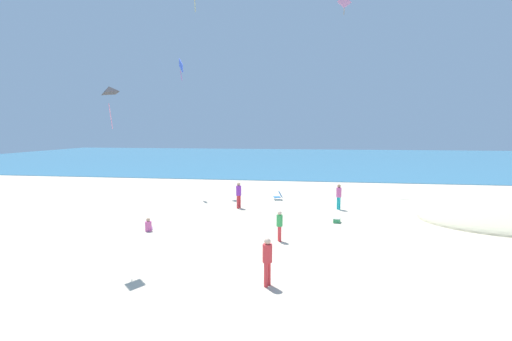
{
  "coord_description": "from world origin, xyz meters",
  "views": [
    {
      "loc": [
        3.11,
        -14.44,
        5.01
      ],
      "look_at": [
        0.0,
        5.56,
        2.84
      ],
      "focal_mm": 26.93,
      "sensor_mm": 36.0,
      "label": 1
    }
  ],
  "objects_px": {
    "person_4": "(339,195)",
    "kite_blue": "(181,66)",
    "person_1": "(267,258)",
    "person_2": "(280,224)",
    "beach_chair_far_right": "(279,196)",
    "kite_black": "(109,90)",
    "person_3": "(239,193)",
    "kite_pink": "(344,2)",
    "cooler_box": "(337,220)",
    "person_0": "(148,226)"
  },
  "relations": [
    {
      "from": "cooler_box",
      "to": "person_4",
      "type": "xyz_separation_m",
      "value": [
        0.29,
        3.47,
        0.79
      ]
    },
    {
      "from": "person_2",
      "to": "kite_blue",
      "type": "height_order",
      "value": "kite_blue"
    },
    {
      "from": "beach_chair_far_right",
      "to": "person_2",
      "type": "xyz_separation_m",
      "value": [
        1.02,
        -10.21,
        0.5
      ]
    },
    {
      "from": "beach_chair_far_right",
      "to": "person_1",
      "type": "xyz_separation_m",
      "value": [
        1.1,
        -15.21,
        0.62
      ]
    },
    {
      "from": "person_1",
      "to": "person_3",
      "type": "height_order",
      "value": "person_3"
    },
    {
      "from": "person_1",
      "to": "person_2",
      "type": "xyz_separation_m",
      "value": [
        -0.08,
        5.0,
        -0.11
      ]
    },
    {
      "from": "beach_chair_far_right",
      "to": "person_4",
      "type": "distance_m",
      "value": 4.95
    },
    {
      "from": "cooler_box",
      "to": "person_3",
      "type": "relative_size",
      "value": 0.31
    },
    {
      "from": "cooler_box",
      "to": "kite_black",
      "type": "relative_size",
      "value": 0.33
    },
    {
      "from": "person_1",
      "to": "person_4",
      "type": "relative_size",
      "value": 0.99
    },
    {
      "from": "beach_chair_far_right",
      "to": "kite_black",
      "type": "xyz_separation_m",
      "value": [
        -4.92,
        -13.78,
        6.14
      ]
    },
    {
      "from": "beach_chair_far_right",
      "to": "kite_blue",
      "type": "relative_size",
      "value": 0.43
    },
    {
      "from": "person_1",
      "to": "person_2",
      "type": "bearing_deg",
      "value": -67.68
    },
    {
      "from": "person_4",
      "to": "kite_pink",
      "type": "distance_m",
      "value": 17.14
    },
    {
      "from": "person_2",
      "to": "person_3",
      "type": "xyz_separation_m",
      "value": [
        -3.26,
        6.88,
        0.16
      ]
    },
    {
      "from": "cooler_box",
      "to": "person_1",
      "type": "xyz_separation_m",
      "value": [
        -2.66,
        -8.96,
        0.78
      ]
    },
    {
      "from": "kite_black",
      "to": "beach_chair_far_right",
      "type": "bearing_deg",
      "value": 70.34
    },
    {
      "from": "cooler_box",
      "to": "person_2",
      "type": "xyz_separation_m",
      "value": [
        -2.74,
        -3.96,
        0.67
      ]
    },
    {
      "from": "person_2",
      "to": "kite_black",
      "type": "xyz_separation_m",
      "value": [
        -5.95,
        -3.58,
        5.64
      ]
    },
    {
      "from": "kite_pink",
      "to": "kite_black",
      "type": "relative_size",
      "value": 1.0
    },
    {
      "from": "person_3",
      "to": "person_4",
      "type": "height_order",
      "value": "person_3"
    },
    {
      "from": "cooler_box",
      "to": "kite_pink",
      "type": "height_order",
      "value": "kite_pink"
    },
    {
      "from": "person_2",
      "to": "person_4",
      "type": "xyz_separation_m",
      "value": [
        3.03,
        7.42,
        0.12
      ]
    },
    {
      "from": "person_4",
      "to": "person_2",
      "type": "bearing_deg",
      "value": -140.15
    },
    {
      "from": "person_2",
      "to": "person_4",
      "type": "height_order",
      "value": "person_4"
    },
    {
      "from": "person_3",
      "to": "kite_blue",
      "type": "bearing_deg",
      "value": -14.39
    },
    {
      "from": "beach_chair_far_right",
      "to": "person_2",
      "type": "bearing_deg",
      "value": 80.0
    },
    {
      "from": "kite_black",
      "to": "person_2",
      "type": "bearing_deg",
      "value": 31.04
    },
    {
      "from": "cooler_box",
      "to": "kite_pink",
      "type": "bearing_deg",
      "value": 85.81
    },
    {
      "from": "kite_pink",
      "to": "beach_chair_far_right",
      "type": "bearing_deg",
      "value": -126.22
    },
    {
      "from": "person_0",
      "to": "person_4",
      "type": "distance_m",
      "value": 11.72
    },
    {
      "from": "beach_chair_far_right",
      "to": "kite_black",
      "type": "relative_size",
      "value": 0.45
    },
    {
      "from": "person_0",
      "to": "kite_black",
      "type": "relative_size",
      "value": 0.42
    },
    {
      "from": "person_4",
      "to": "kite_blue",
      "type": "bearing_deg",
      "value": 132.26
    },
    {
      "from": "person_4",
      "to": "kite_blue",
      "type": "relative_size",
      "value": 0.97
    },
    {
      "from": "person_3",
      "to": "kite_pink",
      "type": "distance_m",
      "value": 18.72
    },
    {
      "from": "kite_pink",
      "to": "person_0",
      "type": "bearing_deg",
      "value": -122.86
    },
    {
      "from": "person_2",
      "to": "kite_black",
      "type": "distance_m",
      "value": 8.94
    },
    {
      "from": "person_1",
      "to": "kite_pink",
      "type": "height_order",
      "value": "kite_pink"
    },
    {
      "from": "kite_black",
      "to": "person_3",
      "type": "bearing_deg",
      "value": 75.59
    },
    {
      "from": "kite_black",
      "to": "person_0",
      "type": "bearing_deg",
      "value": 98.34
    },
    {
      "from": "person_0",
      "to": "person_3",
      "type": "relative_size",
      "value": 0.41
    },
    {
      "from": "person_1",
      "to": "person_2",
      "type": "height_order",
      "value": "person_1"
    },
    {
      "from": "cooler_box",
      "to": "person_1",
      "type": "height_order",
      "value": "person_1"
    },
    {
      "from": "person_2",
      "to": "kite_pink",
      "type": "distance_m",
      "value": 22.4
    },
    {
      "from": "person_1",
      "to": "person_3",
      "type": "relative_size",
      "value": 0.95
    },
    {
      "from": "person_3",
      "to": "kite_blue",
      "type": "distance_m",
      "value": 11.36
    },
    {
      "from": "kite_black",
      "to": "kite_pink",
      "type": "bearing_deg",
      "value": 64.54
    },
    {
      "from": "person_0",
      "to": "kite_pink",
      "type": "relative_size",
      "value": 0.42
    },
    {
      "from": "kite_black",
      "to": "person_1",
      "type": "bearing_deg",
      "value": -13.3
    }
  ]
}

